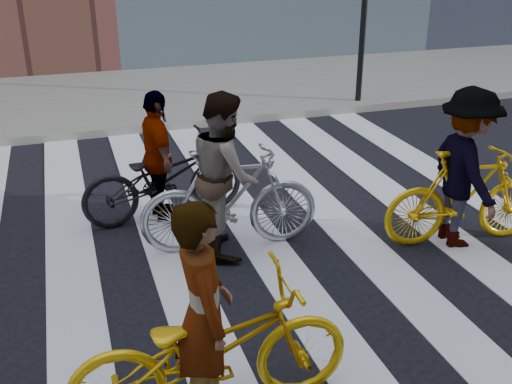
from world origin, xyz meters
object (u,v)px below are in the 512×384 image
bike_yellow_right (464,197)px  rider_rear (158,157)px  rider_left (204,314)px  rider_right (465,169)px  bike_silver_mid (230,199)px  bike_dark_rear (163,178)px  bike_yellow_left (212,350)px  rider_mid (225,174)px

bike_yellow_right → rider_rear: 3.72m
rider_left → rider_right: (3.48, 1.76, 0.04)m
rider_left → bike_silver_mid: bearing=-18.5°
bike_dark_rear → rider_right: 3.64m
bike_yellow_left → rider_mid: bearing=-16.4°
bike_yellow_left → bike_yellow_right: 3.90m
bike_silver_mid → rider_rear: size_ratio=1.22×
bike_yellow_left → bike_dark_rear: (0.26, 3.51, -0.01)m
bike_dark_rear → rider_mid: bearing=-158.9°
rider_mid → rider_right: size_ratio=1.00×
bike_yellow_right → bike_dark_rear: 3.66m
bike_silver_mid → bike_yellow_right: size_ratio=1.06×
rider_left → rider_rear: size_ratio=1.07×
bike_silver_mid → bike_yellow_left: bearing=166.9°
bike_yellow_left → rider_right: 3.88m
bike_silver_mid → rider_mid: (-0.05, 0.00, 0.32)m
bike_yellow_left → bike_yellow_right: bearing=-61.8°
rider_mid → bike_dark_rear: bearing=32.8°
rider_mid → rider_rear: size_ratio=1.11×
rider_right → rider_rear: 3.66m
bike_silver_mid → bike_dark_rear: bike_silver_mid is taller
rider_rear → rider_left: bearing=169.8°
bike_silver_mid → bike_dark_rear: size_ratio=0.98×
rider_mid → bike_yellow_right: bearing=-99.0°
bike_yellow_left → rider_left: 0.34m
bike_silver_mid → rider_right: 2.71m
rider_mid → rider_right: bearing=-99.3°
bike_silver_mid → rider_right: bearing=-99.5°
bike_dark_rear → rider_right: size_ratio=1.11×
bike_yellow_right → rider_right: rider_right is taller
rider_mid → rider_right: 2.73m
bike_dark_rear → rider_right: bearing=-124.8°
bike_silver_mid → rider_right: (2.59, -0.71, 0.32)m
bike_silver_mid → bike_dark_rear: 1.19m
rider_left → bike_dark_rear: bearing=-3.7°
rider_rear → bike_dark_rear: bearing=-95.9°
bike_silver_mid → bike_yellow_right: (2.64, -0.71, -0.03)m
rider_right → rider_left: bearing=124.4°
rider_left → rider_mid: rider_mid is taller
rider_left → rider_mid: bearing=-17.5°
bike_yellow_right → rider_mid: (-2.69, 0.71, 0.35)m
bike_dark_rear → rider_rear: size_ratio=1.24×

